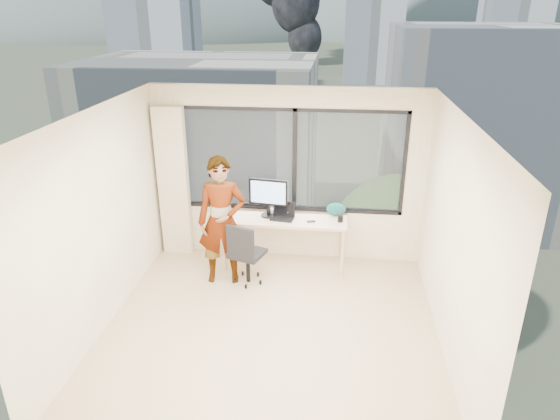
# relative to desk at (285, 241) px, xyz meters

# --- Properties ---
(floor) EXTENTS (4.00, 4.00, 0.01)m
(floor) POSITION_rel_desk_xyz_m (0.00, -1.66, -0.38)
(floor) COLOR tan
(floor) RESTS_ON ground
(ceiling) EXTENTS (4.00, 4.00, 0.01)m
(ceiling) POSITION_rel_desk_xyz_m (0.00, -1.66, 2.23)
(ceiling) COLOR white
(ceiling) RESTS_ON ground
(wall_front) EXTENTS (4.00, 0.01, 2.60)m
(wall_front) POSITION_rel_desk_xyz_m (0.00, -3.66, 0.93)
(wall_front) COLOR beige
(wall_front) RESTS_ON ground
(wall_left) EXTENTS (0.01, 4.00, 2.60)m
(wall_left) POSITION_rel_desk_xyz_m (-2.00, -1.66, 0.93)
(wall_left) COLOR beige
(wall_left) RESTS_ON ground
(wall_right) EXTENTS (0.01, 4.00, 2.60)m
(wall_right) POSITION_rel_desk_xyz_m (2.00, -1.66, 0.93)
(wall_right) COLOR beige
(wall_right) RESTS_ON ground
(window_wall) EXTENTS (3.30, 0.16, 1.55)m
(window_wall) POSITION_rel_desk_xyz_m (0.05, 0.34, 1.15)
(window_wall) COLOR black
(window_wall) RESTS_ON ground
(curtain) EXTENTS (0.45, 0.14, 2.30)m
(curtain) POSITION_rel_desk_xyz_m (-1.72, 0.22, 0.77)
(curtain) COLOR beige
(curtain) RESTS_ON floor
(desk) EXTENTS (1.80, 0.60, 0.75)m
(desk) POSITION_rel_desk_xyz_m (0.00, 0.00, 0.00)
(desk) COLOR beige
(desk) RESTS_ON floor
(chair) EXTENTS (0.61, 0.61, 0.94)m
(chair) POSITION_rel_desk_xyz_m (-0.46, -0.58, 0.10)
(chair) COLOR black
(chair) RESTS_ON floor
(person) EXTENTS (0.71, 0.52, 1.81)m
(person) POSITION_rel_desk_xyz_m (-0.81, -0.56, 0.53)
(person) COLOR #2D2D33
(person) RESTS_ON floor
(monitor) EXTENTS (0.59, 0.20, 0.58)m
(monitor) POSITION_rel_desk_xyz_m (-0.25, 0.05, 0.66)
(monitor) COLOR black
(monitor) RESTS_ON desk
(game_console) EXTENTS (0.36, 0.32, 0.07)m
(game_console) POSITION_rel_desk_xyz_m (-0.08, 0.21, 0.41)
(game_console) COLOR white
(game_console) RESTS_ON desk
(laptop) EXTENTS (0.37, 0.39, 0.21)m
(laptop) POSITION_rel_desk_xyz_m (-0.04, -0.04, 0.48)
(laptop) COLOR black
(laptop) RESTS_ON desk
(cellphone) EXTENTS (0.13, 0.09, 0.01)m
(cellphone) POSITION_rel_desk_xyz_m (0.38, -0.09, 0.38)
(cellphone) COLOR black
(cellphone) RESTS_ON desk
(pen_cup) EXTENTS (0.10, 0.10, 0.10)m
(pen_cup) POSITION_rel_desk_xyz_m (0.80, -0.04, 0.42)
(pen_cup) COLOR black
(pen_cup) RESTS_ON desk
(handbag) EXTENTS (0.29, 0.16, 0.21)m
(handbag) POSITION_rel_desk_xyz_m (0.73, 0.16, 0.48)
(handbag) COLOR #0B4639
(handbag) RESTS_ON desk
(exterior_ground) EXTENTS (400.00, 400.00, 0.04)m
(exterior_ground) POSITION_rel_desk_xyz_m (0.00, 118.34, -14.38)
(exterior_ground) COLOR #515B3D
(exterior_ground) RESTS_ON ground
(near_bldg_a) EXTENTS (16.00, 12.00, 14.00)m
(near_bldg_a) POSITION_rel_desk_xyz_m (-9.00, 28.34, -7.38)
(near_bldg_a) COLOR beige
(near_bldg_a) RESTS_ON exterior_ground
(near_bldg_b) EXTENTS (14.00, 13.00, 16.00)m
(near_bldg_b) POSITION_rel_desk_xyz_m (12.00, 36.34, -6.38)
(near_bldg_b) COLOR silver
(near_bldg_b) RESTS_ON exterior_ground
(far_tower_a) EXTENTS (14.00, 14.00, 28.00)m
(far_tower_a) POSITION_rel_desk_xyz_m (-35.00, 93.34, -0.38)
(far_tower_a) COLOR silver
(far_tower_a) RESTS_ON exterior_ground
(far_tower_b) EXTENTS (13.00, 13.00, 30.00)m
(far_tower_b) POSITION_rel_desk_xyz_m (8.00, 118.34, 0.62)
(far_tower_b) COLOR silver
(far_tower_b) RESTS_ON exterior_ground
(far_tower_c) EXTENTS (15.00, 15.00, 26.00)m
(far_tower_c) POSITION_rel_desk_xyz_m (45.00, 138.34, -1.38)
(far_tower_c) COLOR silver
(far_tower_c) RESTS_ON exterior_ground
(far_tower_d) EXTENTS (16.00, 14.00, 22.00)m
(far_tower_d) POSITION_rel_desk_xyz_m (-60.00, 148.34, -3.38)
(far_tower_d) COLOR silver
(far_tower_d) RESTS_ON exterior_ground
(hill_a) EXTENTS (288.00, 216.00, 90.00)m
(hill_a) POSITION_rel_desk_xyz_m (-120.00, 318.34, -14.38)
(hill_a) COLOR slate
(hill_a) RESTS_ON exterior_ground
(hill_b) EXTENTS (300.00, 220.00, 96.00)m
(hill_b) POSITION_rel_desk_xyz_m (100.00, 318.34, -14.38)
(hill_b) COLOR slate
(hill_b) RESTS_ON exterior_ground
(tree_a) EXTENTS (7.00, 7.00, 8.00)m
(tree_a) POSITION_rel_desk_xyz_m (-16.00, 20.34, -10.38)
(tree_a) COLOR #1A4316
(tree_a) RESTS_ON exterior_ground
(tree_b) EXTENTS (7.60, 7.60, 9.00)m
(tree_b) POSITION_rel_desk_xyz_m (4.00, 16.34, -9.88)
(tree_b) COLOR #1A4316
(tree_b) RESTS_ON exterior_ground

